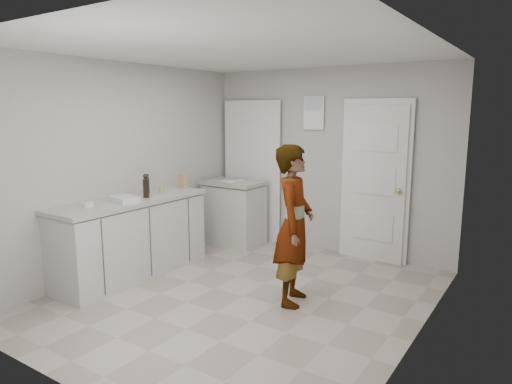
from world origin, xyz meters
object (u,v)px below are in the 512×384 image
Objects in this scene: oil_cruet_b at (147,184)px; oil_cruet_a at (146,186)px; spice_jar at (161,190)px; baking_dish at (124,199)px; egg_bowl at (88,204)px; cake_mix_box at (183,181)px; person at (294,225)px.

oil_cruet_a is at bearing -46.17° from oil_cruet_b.
spice_jar is 0.25× the size of baking_dish.
spice_jar reaches higher than egg_bowl.
cake_mix_box is 0.52× the size of baking_dish.
egg_bowl is at bearing -86.41° from cake_mix_box.
spice_jar is at bearing 69.70° from person.
person is 13.26× the size of egg_bowl.
oil_cruet_b is 0.51m from baking_dish.
cake_mix_box is at bearing 88.98° from egg_bowl.
person is 6.52× the size of oil_cruet_b.
oil_cruet_b reaches higher than egg_bowl.
spice_jar is 1.00m from egg_bowl.
oil_cruet_b is at bearing 92.69° from egg_bowl.
egg_bowl is (-0.14, -0.69, -0.11)m from oil_cruet_a.
person is 4.62× the size of baking_dish.
baking_dish is at bearing 87.62° from person.
oil_cruet_a is at bearing 79.22° from person.
cake_mix_box is 0.44m from spice_jar.
person reaches higher than oil_cruet_a.
baking_dish is at bearing 76.32° from egg_bowl.
person is 2.19m from egg_bowl.
spice_jar is (0.05, -0.44, -0.05)m from cake_mix_box.
oil_cruet_a is at bearing 78.49° from egg_bowl.
cake_mix_box is 1.44m from egg_bowl.
person is 5.71× the size of oil_cruet_a.
spice_jar is at bearing -79.45° from cake_mix_box.
spice_jar reaches higher than baking_dish.
baking_dish is 0.41m from egg_bowl.
cake_mix_box is 0.56m from oil_cruet_b.
oil_cruet_b is at bearing 73.28° from person.
cake_mix_box is 0.64× the size of oil_cruet_a.
cake_mix_box reaches higher than spice_jar.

